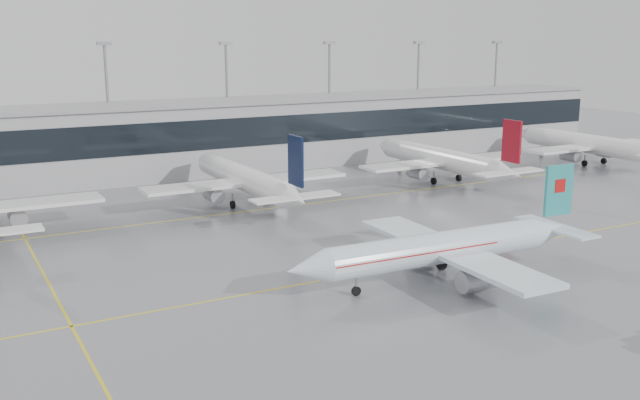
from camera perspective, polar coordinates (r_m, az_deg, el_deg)
ground at (r=73.32m, az=4.55°, el=-5.64°), size 320.00×320.00×0.00m
taxi_line_main at (r=73.32m, az=4.55°, el=-5.63°), size 120.00×0.25×0.01m
taxi_line_north at (r=98.75m, az=-5.05°, el=-0.80°), size 120.00×0.25×0.01m
taxi_line_cross at (r=76.99m, az=-21.21°, el=-5.59°), size 0.25×60.00×0.01m
terminal at (r=127.13m, az=-10.98°, el=4.81°), size 180.00×15.00×12.00m
terminal_glass at (r=119.83m, az=-9.88°, el=5.11°), size 180.00×0.20×5.00m
terminal_roof at (r=126.45m, az=-11.10°, el=7.60°), size 182.00×16.00×0.40m
light_masts at (r=132.06m, az=-11.94°, el=8.27°), size 156.40×1.00×22.60m
air_canada_jet at (r=70.73m, az=10.27°, el=-3.76°), size 33.79×26.27×10.32m
parked_jet_c at (r=101.28m, az=-5.94°, el=1.67°), size 29.64×36.96×11.72m
parked_jet_d at (r=119.08m, az=9.77°, el=3.22°), size 29.64×36.96×11.72m
parked_jet_e at (r=143.36m, az=20.83°, el=4.17°), size 29.64×36.96×11.72m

